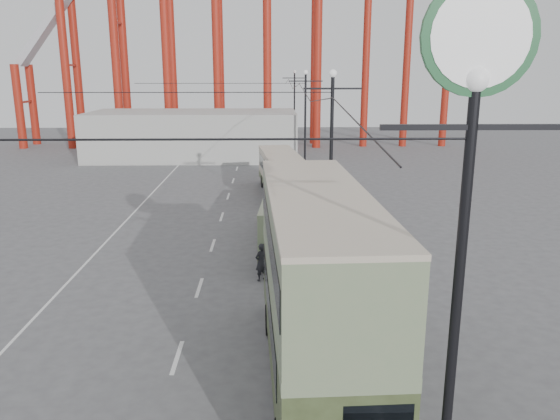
{
  "coord_description": "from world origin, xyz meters",
  "views": [
    {
      "loc": [
        2.07,
        -12.42,
        9.25
      ],
      "look_at": [
        2.59,
        11.98,
        3.0
      ],
      "focal_mm": 35.0,
      "sensor_mm": 36.0,
      "label": 1
    }
  ],
  "objects_px": {
    "double_decker_bus": "(317,279)",
    "pedestrian": "(261,262)",
    "lamp_post_near": "(470,152)",
    "single_decker_cream": "(281,172)",
    "single_decker_green": "(288,214)"
  },
  "relations": [
    {
      "from": "single_decker_green",
      "to": "pedestrian",
      "type": "bearing_deg",
      "value": -100.42
    },
    {
      "from": "lamp_post_near",
      "to": "pedestrian",
      "type": "distance_m",
      "value": 15.97
    },
    {
      "from": "lamp_post_near",
      "to": "single_decker_green",
      "type": "relative_size",
      "value": 1.01
    },
    {
      "from": "pedestrian",
      "to": "single_decker_green",
      "type": "bearing_deg",
      "value": -143.03
    },
    {
      "from": "double_decker_bus",
      "to": "pedestrian",
      "type": "distance_m",
      "value": 8.81
    },
    {
      "from": "single_decker_green",
      "to": "single_decker_cream",
      "type": "bearing_deg",
      "value": 94.24
    },
    {
      "from": "double_decker_bus",
      "to": "lamp_post_near",
      "type": "bearing_deg",
      "value": -71.24
    },
    {
      "from": "lamp_post_near",
      "to": "single_decker_cream",
      "type": "relative_size",
      "value": 1.04
    },
    {
      "from": "pedestrian",
      "to": "lamp_post_near",
      "type": "bearing_deg",
      "value": 67.07
    },
    {
      "from": "single_decker_green",
      "to": "pedestrian",
      "type": "height_order",
      "value": "single_decker_green"
    },
    {
      "from": "lamp_post_near",
      "to": "double_decker_bus",
      "type": "relative_size",
      "value": 0.97
    },
    {
      "from": "double_decker_bus",
      "to": "single_decker_cream",
      "type": "xyz_separation_m",
      "value": [
        -0.41,
        25.94,
        -1.55
      ]
    },
    {
      "from": "lamp_post_near",
      "to": "pedestrian",
      "type": "relative_size",
      "value": 6.16
    },
    {
      "from": "lamp_post_near",
      "to": "pedestrian",
      "type": "xyz_separation_m",
      "value": [
        -3.88,
        13.82,
        -6.98
      ]
    },
    {
      "from": "lamp_post_near",
      "to": "single_decker_cream",
      "type": "bearing_deg",
      "value": 94.61
    }
  ]
}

